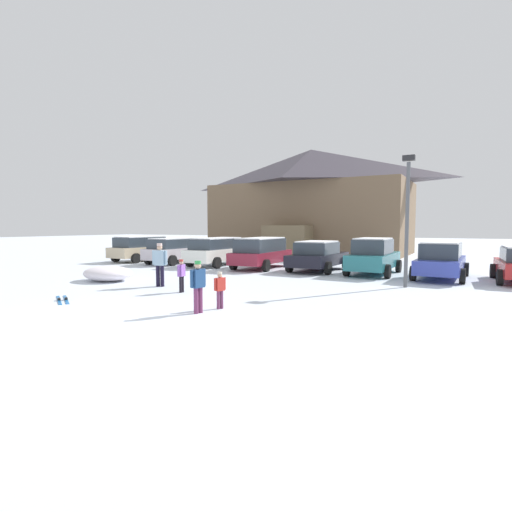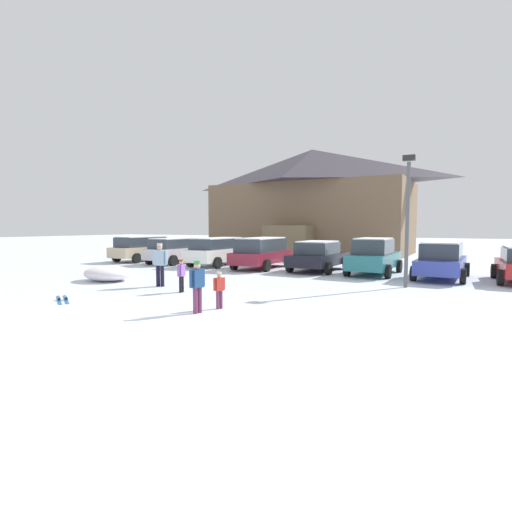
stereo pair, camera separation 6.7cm
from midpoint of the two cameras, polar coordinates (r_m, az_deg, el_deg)
name	(u,v)px [view 2 (the right image)]	position (r m, az deg, el deg)	size (l,w,h in m)	color
ground	(106,327)	(9.93, -20.51, -9.53)	(160.00, 160.00, 0.00)	silver
ski_lodge	(311,201)	(35.63, 7.99, 7.82)	(17.13, 10.52, 8.99)	brown
parked_beige_suv	(142,248)	(27.68, -15.94, 1.15)	(2.26, 4.43, 1.66)	#C1AD8C
parked_silver_wagon	(174,250)	(25.38, -11.50, 0.89)	(2.13, 4.09, 1.60)	#C3B8C0
parked_white_suv	(218,250)	(23.71, -5.41, 0.79)	(2.13, 4.69, 1.66)	white
parked_maroon_van	(262,252)	(22.07, 0.92, 0.61)	(2.22, 4.75, 1.70)	maroon
parked_black_sedan	(319,256)	(21.02, 9.01, 0.05)	(2.39, 4.60, 1.56)	black
parked_teal_hatchback	(374,256)	(20.10, 16.60, -0.04)	(2.18, 4.55, 1.76)	#256F77
parked_blue_hatchback	(442,260)	(19.47, 25.07, -0.54)	(2.28, 4.80, 1.64)	#3543A7
skier_child_in_red_jacket	(219,288)	(11.28, -5.10, -4.57)	(0.24, 0.37, 1.05)	#6B3558
skier_child_in_purple_jacket	(181,274)	(14.25, -10.49, -2.51)	(0.20, 0.43, 1.16)	black
skier_adult_in_blue_parka	(160,262)	(15.80, -13.44, -0.86)	(0.60, 0.33, 1.67)	black
skier_teen_in_navy_coat	(197,284)	(10.76, -8.21, -3.93)	(0.27, 0.51, 1.41)	#6C3057
pair_of_skis	(63,299)	(14.02, -25.78, -5.61)	(1.54, 1.17, 0.08)	blue
lamp_post	(408,213)	(16.13, 20.95, 5.77)	(0.44, 0.24, 4.97)	#515459
plowed_snow_pile	(108,273)	(18.13, -20.25, -2.34)	(2.22, 1.78, 0.64)	white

